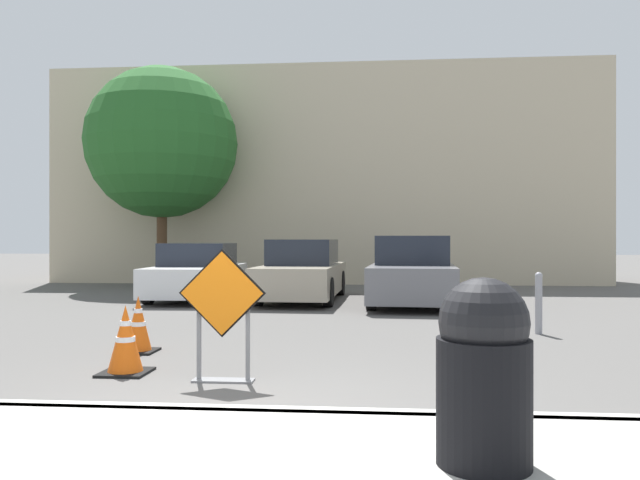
{
  "coord_description": "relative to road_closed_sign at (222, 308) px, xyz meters",
  "views": [
    {
      "loc": [
        1.18,
        -4.89,
        1.48
      ],
      "look_at": [
        0.15,
        6.96,
        1.48
      ],
      "focal_mm": 35.0,
      "sensor_mm": 36.0,
      "label": 1
    }
  ],
  "objects": [
    {
      "name": "bollard_nearest",
      "position": [
        4.15,
        3.68,
        -0.26
      ],
      "size": [
        0.12,
        0.12,
        0.97
      ],
      "color": "gray",
      "rests_on": "ground_plane"
    },
    {
      "name": "ground_plane",
      "position": [
        0.39,
        8.54,
        -0.77
      ],
      "size": [
        96.0,
        96.0,
        0.0
      ],
      "primitive_type": "plane",
      "color": "#565451"
    },
    {
      "name": "street_tree_behind_lot",
      "position": [
        -5.06,
        12.67,
        3.74
      ],
      "size": [
        4.72,
        4.72,
        6.88
      ],
      "color": "#513823",
      "rests_on": "ground_plane"
    },
    {
      "name": "parked_car_third",
      "position": [
        2.46,
        8.17,
        -0.06
      ],
      "size": [
        2.15,
        4.74,
        1.57
      ],
      "rotation": [
        0.0,
        0.0,
        3.07
      ],
      "color": "slate",
      "rests_on": "ground_plane"
    },
    {
      "name": "curb_lip",
      "position": [
        0.39,
        -1.46,
        -0.7
      ],
      "size": [
        28.69,
        0.2,
        0.14
      ],
      "color": "#ADAAA3",
      "rests_on": "ground_plane"
    },
    {
      "name": "traffic_cone_nearest",
      "position": [
        -1.17,
        0.32,
        -0.41
      ],
      "size": [
        0.52,
        0.52,
        0.76
      ],
      "color": "black",
      "rests_on": "ground_plane"
    },
    {
      "name": "parked_car_second",
      "position": [
        -0.17,
        8.83,
        -0.09
      ],
      "size": [
        1.91,
        4.72,
        1.49
      ],
      "rotation": [
        0.0,
        0.0,
        3.1
      ],
      "color": "#A39984",
      "rests_on": "ground_plane"
    },
    {
      "name": "trash_bin",
      "position": [
        2.22,
        -2.57,
        -0.07
      ],
      "size": [
        0.56,
        0.56,
        1.12
      ],
      "color": "black",
      "rests_on": "sidewalk_strip"
    },
    {
      "name": "road_closed_sign",
      "position": [
        0.0,
        0.0,
        0.0
      ],
      "size": [
        0.92,
        0.2,
        1.39
      ],
      "color": "black",
      "rests_on": "ground_plane"
    },
    {
      "name": "parked_car_nearest",
      "position": [
        -2.8,
        8.8,
        -0.13
      ],
      "size": [
        1.99,
        4.1,
        1.39
      ],
      "rotation": [
        0.0,
        0.0,
        3.18
      ],
      "color": "white",
      "rests_on": "ground_plane"
    },
    {
      "name": "traffic_cone_second",
      "position": [
        -1.52,
        1.6,
        -0.41
      ],
      "size": [
        0.47,
        0.47,
        0.74
      ],
      "color": "black",
      "rests_on": "ground_plane"
    },
    {
      "name": "building_facade_backdrop",
      "position": [
        -0.16,
        16.64,
        2.9
      ],
      "size": [
        18.77,
        5.0,
        7.35
      ],
      "color": "beige",
      "rests_on": "ground_plane"
    }
  ]
}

